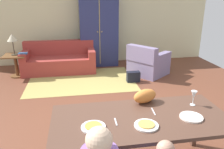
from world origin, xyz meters
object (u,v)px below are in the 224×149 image
Objects in this scene: book_lower at (23,54)px; armchair at (148,63)px; book_upper at (23,53)px; plate_near_woman at (191,117)px; plate_near_man at (93,127)px; couch at (59,61)px; plate_near_child at (146,125)px; wine_glass at (194,95)px; dining_table at (141,123)px; side_table at (16,63)px; handbag at (133,77)px; cat at (145,96)px; armoire at (99,30)px; table_lamp at (12,38)px.

armchair is at bearing -7.35° from book_lower.
plate_near_woman is at bearing -57.15° from book_upper.
couch is at bearing 97.80° from plate_near_man.
wine_glass reaches higher than plate_near_child.
dining_table is 3.36× the size of side_table.
armchair reaches higher than book_upper.
plate_near_man is 3.39m from handbag.
side_table is (-2.21, 3.87, -0.31)m from dining_table.
book_lower is at bearing 105.36° from book_upper.
cat is (0.15, 0.53, 0.08)m from plate_near_child.
armoire is at bearing 135.17° from armchair.
book_lower is at bearing -4.92° from table_lamp.
couch reaches higher than book_upper.
plate_near_child is 4.50m from book_lower.
handbag is (0.01, 2.79, -0.76)m from wine_glass.
wine_glass reaches higher than armchair.
table_lamp is at bearing 0.00° from side_table.
armoire is at bearing 17.87° from side_table.
book_lower is at bearing -162.65° from couch.
couch is 1.13m from side_table.
cat is at bearing -58.39° from book_lower.
wine_glass is at bearing -51.69° from table_lamp.
cat is 0.15× the size of armoire.
armoire reaches higher than handbag.
couch is 3.36× the size of side_table.
armchair is at bearing 63.75° from plate_near_man.
couch is at bearing 13.32° from side_table.
wine_glass is at bearing -65.24° from couch.
book_lower reaches higher than handbag.
plate_near_child is (0.54, -0.06, 0.00)m from plate_near_man.
book_upper is (-2.00, 4.00, -0.15)m from plate_near_child.
armchair is 3.52m from table_lamp.
couch is at bearing 111.38° from plate_near_woman.
armchair is (0.68, 3.53, -0.45)m from plate_near_woman.
couch is at bearing 114.76° from wine_glass.
handbag is at bearing 57.60° from cat.
side_table is 0.63m from table_lamp.
armchair is 5.46× the size of book_upper.
plate_near_man is at bearing -69.68° from book_upper.
couch is 8.86× the size of book_upper.
side_table is at bearing 103.54° from cat.
dining_table is at bearing 90.00° from plate_near_child.
dining_table is 1.62× the size of armchair.
handbag is (1.83, -1.16, -0.17)m from couch.
dining_table is 0.56m from plate_near_man.
plate_near_woman is 3.14m from handbag.
armchair reaches higher than book_lower.
book_lower is at bearing -160.01° from armoire.
table_lamp is (-1.09, -0.26, 0.71)m from couch.
wine_glass reaches higher than cat.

